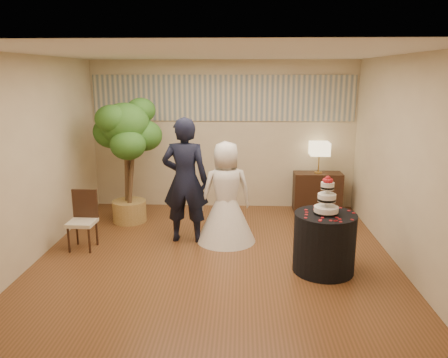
{
  "coord_description": "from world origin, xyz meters",
  "views": [
    {
      "loc": [
        0.36,
        -5.78,
        2.55
      ],
      "look_at": [
        0.1,
        0.4,
        1.05
      ],
      "focal_mm": 35.0,
      "sensor_mm": 36.0,
      "label": 1
    }
  ],
  "objects_px": {
    "groom": "(185,181)",
    "ficus_tree": "(127,161)",
    "cake_table": "(324,243)",
    "wedding_cake": "(327,195)",
    "table_lamp": "(319,158)",
    "console": "(317,192)",
    "side_chair": "(82,221)",
    "bride": "(226,192)"
  },
  "relations": [
    {
      "from": "cake_table",
      "to": "table_lamp",
      "type": "height_order",
      "value": "table_lamp"
    },
    {
      "from": "bride",
      "to": "console",
      "type": "xyz_separation_m",
      "value": [
        1.67,
        1.59,
        -0.41
      ]
    },
    {
      "from": "ficus_tree",
      "to": "wedding_cake",
      "type": "bearing_deg",
      "value": -31.37
    },
    {
      "from": "bride",
      "to": "cake_table",
      "type": "distance_m",
      "value": 1.72
    },
    {
      "from": "wedding_cake",
      "to": "ficus_tree",
      "type": "relative_size",
      "value": 0.23
    },
    {
      "from": "groom",
      "to": "wedding_cake",
      "type": "distance_m",
      "value": 2.19
    },
    {
      "from": "groom",
      "to": "bride",
      "type": "distance_m",
      "value": 0.65
    },
    {
      "from": "bride",
      "to": "wedding_cake",
      "type": "height_order",
      "value": "bride"
    },
    {
      "from": "console",
      "to": "side_chair",
      "type": "relative_size",
      "value": 1.02
    },
    {
      "from": "cake_table",
      "to": "wedding_cake",
      "type": "distance_m",
      "value": 0.65
    },
    {
      "from": "cake_table",
      "to": "table_lamp",
      "type": "xyz_separation_m",
      "value": [
        0.34,
        2.61,
        0.63
      ]
    },
    {
      "from": "cake_table",
      "to": "wedding_cake",
      "type": "height_order",
      "value": "wedding_cake"
    },
    {
      "from": "bride",
      "to": "side_chair",
      "type": "height_order",
      "value": "bride"
    },
    {
      "from": "groom",
      "to": "wedding_cake",
      "type": "bearing_deg",
      "value": 155.01
    },
    {
      "from": "wedding_cake",
      "to": "console",
      "type": "height_order",
      "value": "wedding_cake"
    },
    {
      "from": "side_chair",
      "to": "table_lamp",
      "type": "bearing_deg",
      "value": 29.7
    },
    {
      "from": "table_lamp",
      "to": "console",
      "type": "bearing_deg",
      "value": 0.0
    },
    {
      "from": "bride",
      "to": "side_chair",
      "type": "bearing_deg",
      "value": -1.16
    },
    {
      "from": "groom",
      "to": "cake_table",
      "type": "xyz_separation_m",
      "value": [
        1.95,
        -1.01,
        -0.57
      ]
    },
    {
      "from": "bride",
      "to": "table_lamp",
      "type": "height_order",
      "value": "bride"
    },
    {
      "from": "groom",
      "to": "side_chair",
      "type": "relative_size",
      "value": 2.22
    },
    {
      "from": "bride",
      "to": "table_lamp",
      "type": "distance_m",
      "value": 2.32
    },
    {
      "from": "side_chair",
      "to": "bride",
      "type": "bearing_deg",
      "value": 12.89
    },
    {
      "from": "wedding_cake",
      "to": "side_chair",
      "type": "bearing_deg",
      "value": 169.99
    },
    {
      "from": "groom",
      "to": "bride",
      "type": "height_order",
      "value": "groom"
    },
    {
      "from": "cake_table",
      "to": "console",
      "type": "xyz_separation_m",
      "value": [
        0.34,
        2.61,
        -0.03
      ]
    },
    {
      "from": "cake_table",
      "to": "wedding_cake",
      "type": "relative_size",
      "value": 1.59
    },
    {
      "from": "console",
      "to": "ficus_tree",
      "type": "bearing_deg",
      "value": -167.77
    },
    {
      "from": "ficus_tree",
      "to": "cake_table",
      "type": "bearing_deg",
      "value": -31.37
    },
    {
      "from": "groom",
      "to": "ficus_tree",
      "type": "height_order",
      "value": "ficus_tree"
    },
    {
      "from": "groom",
      "to": "cake_table",
      "type": "bearing_deg",
      "value": 155.01
    },
    {
      "from": "ficus_tree",
      "to": "table_lamp",
      "type": "bearing_deg",
      "value": 12.41
    },
    {
      "from": "wedding_cake",
      "to": "ficus_tree",
      "type": "bearing_deg",
      "value": 148.63
    },
    {
      "from": "wedding_cake",
      "to": "ficus_tree",
      "type": "xyz_separation_m",
      "value": [
        -3.06,
        1.86,
        0.05
      ]
    },
    {
      "from": "cake_table",
      "to": "ficus_tree",
      "type": "distance_m",
      "value": 3.65
    },
    {
      "from": "bride",
      "to": "cake_table",
      "type": "relative_size",
      "value": 1.96
    },
    {
      "from": "cake_table",
      "to": "groom",
      "type": "bearing_deg",
      "value": 152.65
    },
    {
      "from": "side_chair",
      "to": "groom",
      "type": "bearing_deg",
      "value": 16.73
    },
    {
      "from": "console",
      "to": "groom",
      "type": "bearing_deg",
      "value": -145.09
    },
    {
      "from": "console",
      "to": "table_lamp",
      "type": "xyz_separation_m",
      "value": [
        0.0,
        0.0,
        0.66
      ]
    },
    {
      "from": "groom",
      "to": "console",
      "type": "height_order",
      "value": "groom"
    },
    {
      "from": "table_lamp",
      "to": "groom",
      "type": "bearing_deg",
      "value": -144.91
    }
  ]
}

